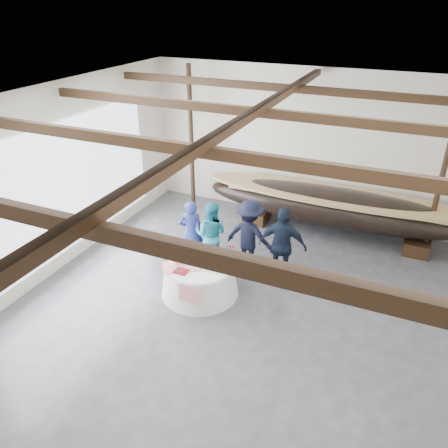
% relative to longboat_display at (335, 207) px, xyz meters
% --- Properties ---
extents(floor, '(10.00, 12.00, 0.01)m').
position_rel_longboat_display_xyz_m(floor, '(-1.01, -5.09, -0.91)').
color(floor, '#3D3D42').
rests_on(floor, ground).
extents(wall_back, '(10.00, 0.02, 4.50)m').
position_rel_longboat_display_xyz_m(wall_back, '(-1.01, 0.91, 1.34)').
color(wall_back, silver).
rests_on(wall_back, ground).
extents(wall_left, '(0.02, 12.00, 4.50)m').
position_rel_longboat_display_xyz_m(wall_left, '(-6.01, -5.09, 1.34)').
color(wall_left, silver).
rests_on(wall_left, ground).
extents(ceiling, '(10.00, 12.00, 0.01)m').
position_rel_longboat_display_xyz_m(ceiling, '(-1.01, -5.09, 3.59)').
color(ceiling, white).
rests_on(ceiling, wall_back).
extents(pavilion_structure, '(9.80, 11.76, 4.50)m').
position_rel_longboat_display_xyz_m(pavilion_structure, '(-1.01, -4.23, 3.09)').
color(pavilion_structure, black).
rests_on(pavilion_structure, ground).
extents(open_bay, '(0.03, 7.00, 3.20)m').
position_rel_longboat_display_xyz_m(open_bay, '(-5.96, -4.09, 0.91)').
color(open_bay, silver).
rests_on(open_bay, ground).
extents(longboat_display, '(7.64, 1.53, 1.43)m').
position_rel_longboat_display_xyz_m(longboat_display, '(0.00, 0.00, 0.00)').
color(longboat_display, black).
rests_on(longboat_display, ground).
extents(banquet_table, '(1.80, 1.80, 0.77)m').
position_rel_longboat_display_xyz_m(banquet_table, '(-2.27, -4.02, -0.53)').
color(banquet_table, white).
rests_on(banquet_table, ground).
extents(tabletop_items, '(1.68, 1.39, 0.40)m').
position_rel_longboat_display_xyz_m(tabletop_items, '(-2.27, -3.87, 0.01)').
color(tabletop_items, red).
rests_on(tabletop_items, banquet_table).
extents(guest_woman_blue, '(0.74, 0.68, 1.70)m').
position_rel_longboat_display_xyz_m(guest_woman_blue, '(-3.10, -2.82, -0.06)').
color(guest_woman_blue, navy).
rests_on(guest_woman_blue, ground).
extents(guest_woman_teal, '(0.94, 0.78, 1.76)m').
position_rel_longboat_display_xyz_m(guest_woman_teal, '(-2.54, -2.81, -0.03)').
color(guest_woman_teal, teal).
rests_on(guest_woman_teal, ground).
extents(guest_man_left, '(1.27, 0.79, 1.89)m').
position_rel_longboat_display_xyz_m(guest_man_left, '(-1.60, -2.57, 0.03)').
color(guest_man_left, black).
rests_on(guest_man_left, ground).
extents(guest_man_right, '(1.18, 0.57, 1.95)m').
position_rel_longboat_display_xyz_m(guest_man_right, '(-0.69, -2.76, 0.06)').
color(guest_man_right, black).
rests_on(guest_man_right, ground).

